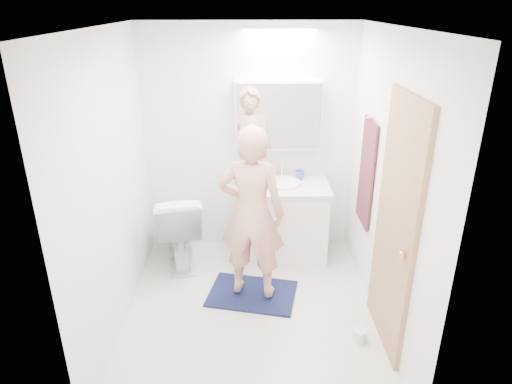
{
  "coord_description": "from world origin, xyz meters",
  "views": [
    {
      "loc": [
        -0.04,
        -3.32,
        2.56
      ],
      "look_at": [
        0.05,
        0.25,
        1.05
      ],
      "focal_mm": 31.66,
      "sensor_mm": 36.0,
      "label": 1
    }
  ],
  "objects_px": {
    "medicine_cabinet": "(278,115)",
    "soap_bottle_b": "(270,171)",
    "vanity_cabinet": "(282,223)",
    "toilet_paper_roll": "(360,335)",
    "toilet": "(178,227)",
    "toothbrush_cup": "(300,175)",
    "soap_bottle_a": "(251,170)",
    "person": "(252,214)"
  },
  "relations": [
    {
      "from": "medicine_cabinet",
      "to": "soap_bottle_b",
      "type": "distance_m",
      "value": 0.59
    },
    {
      "from": "vanity_cabinet",
      "to": "toilet_paper_roll",
      "type": "height_order",
      "value": "vanity_cabinet"
    },
    {
      "from": "toilet",
      "to": "soap_bottle_b",
      "type": "height_order",
      "value": "soap_bottle_b"
    },
    {
      "from": "soap_bottle_b",
      "to": "toothbrush_cup",
      "type": "distance_m",
      "value": 0.32
    },
    {
      "from": "medicine_cabinet",
      "to": "vanity_cabinet",
      "type": "bearing_deg",
      "value": -77.29
    },
    {
      "from": "toilet",
      "to": "soap_bottle_a",
      "type": "xyz_separation_m",
      "value": [
        0.76,
        0.27,
        0.53
      ]
    },
    {
      "from": "medicine_cabinet",
      "to": "soap_bottle_b",
      "type": "relative_size",
      "value": 4.67
    },
    {
      "from": "toilet",
      "to": "vanity_cabinet",
      "type": "bearing_deg",
      "value": 175.21
    },
    {
      "from": "medicine_cabinet",
      "to": "toilet_paper_roll",
      "type": "distance_m",
      "value": 2.22
    },
    {
      "from": "toothbrush_cup",
      "to": "toilet_paper_roll",
      "type": "bearing_deg",
      "value": -77.25
    },
    {
      "from": "soap_bottle_a",
      "to": "soap_bottle_b",
      "type": "height_order",
      "value": "soap_bottle_a"
    },
    {
      "from": "vanity_cabinet",
      "to": "soap_bottle_a",
      "type": "relative_size",
      "value": 3.77
    },
    {
      "from": "soap_bottle_b",
      "to": "person",
      "type": "bearing_deg",
      "value": -102.48
    },
    {
      "from": "vanity_cabinet",
      "to": "medicine_cabinet",
      "type": "bearing_deg",
      "value": 102.71
    },
    {
      "from": "vanity_cabinet",
      "to": "person",
      "type": "xyz_separation_m",
      "value": [
        -0.33,
        -0.73,
        0.46
      ]
    },
    {
      "from": "medicine_cabinet",
      "to": "person",
      "type": "height_order",
      "value": "medicine_cabinet"
    },
    {
      "from": "person",
      "to": "soap_bottle_b",
      "type": "bearing_deg",
      "value": -89.74
    },
    {
      "from": "toilet",
      "to": "toothbrush_cup",
      "type": "height_order",
      "value": "toothbrush_cup"
    },
    {
      "from": "toilet",
      "to": "soap_bottle_a",
      "type": "bearing_deg",
      "value": -171.67
    },
    {
      "from": "toilet",
      "to": "toothbrush_cup",
      "type": "relative_size",
      "value": 7.78
    },
    {
      "from": "vanity_cabinet",
      "to": "toothbrush_cup",
      "type": "bearing_deg",
      "value": 40.43
    },
    {
      "from": "person",
      "to": "toothbrush_cup",
      "type": "relative_size",
      "value": 15.36
    },
    {
      "from": "medicine_cabinet",
      "to": "soap_bottle_b",
      "type": "bearing_deg",
      "value": -160.46
    },
    {
      "from": "soap_bottle_a",
      "to": "toilet_paper_roll",
      "type": "distance_m",
      "value": 1.96
    },
    {
      "from": "soap_bottle_b",
      "to": "toilet_paper_roll",
      "type": "xyz_separation_m",
      "value": [
        0.67,
        -1.55,
        -0.86
      ]
    },
    {
      "from": "toilet",
      "to": "soap_bottle_a",
      "type": "height_order",
      "value": "soap_bottle_a"
    },
    {
      "from": "toilet",
      "to": "person",
      "type": "height_order",
      "value": "person"
    },
    {
      "from": "medicine_cabinet",
      "to": "toilet_paper_roll",
      "type": "xyz_separation_m",
      "value": [
        0.58,
        -1.58,
        -1.45
      ]
    },
    {
      "from": "toothbrush_cup",
      "to": "toilet_paper_roll",
      "type": "xyz_separation_m",
      "value": [
        0.35,
        -1.53,
        -0.82
      ]
    },
    {
      "from": "person",
      "to": "toothbrush_cup",
      "type": "height_order",
      "value": "person"
    },
    {
      "from": "medicine_cabinet",
      "to": "toothbrush_cup",
      "type": "bearing_deg",
      "value": -12.0
    },
    {
      "from": "toilet_paper_roll",
      "to": "vanity_cabinet",
      "type": "bearing_deg",
      "value": 111.27
    },
    {
      "from": "soap_bottle_a",
      "to": "toilet_paper_roll",
      "type": "relative_size",
      "value": 2.17
    },
    {
      "from": "medicine_cabinet",
      "to": "soap_bottle_a",
      "type": "xyz_separation_m",
      "value": [
        -0.28,
        -0.06,
        -0.56
      ]
    },
    {
      "from": "medicine_cabinet",
      "to": "toothbrush_cup",
      "type": "distance_m",
      "value": 0.68
    },
    {
      "from": "person",
      "to": "toilet_paper_roll",
      "type": "xyz_separation_m",
      "value": [
        0.87,
        -0.64,
        -0.8
      ]
    },
    {
      "from": "person",
      "to": "soap_bottle_a",
      "type": "xyz_separation_m",
      "value": [
        0.01,
        0.88,
        0.09
      ]
    },
    {
      "from": "toilet_paper_roll",
      "to": "toilet",
      "type": "bearing_deg",
      "value": 142.2
    },
    {
      "from": "person",
      "to": "toothbrush_cup",
      "type": "xyz_separation_m",
      "value": [
        0.52,
        0.89,
        0.02
      ]
    },
    {
      "from": "medicine_cabinet",
      "to": "toilet",
      "type": "relative_size",
      "value": 1.08
    },
    {
      "from": "toilet",
      "to": "toothbrush_cup",
      "type": "distance_m",
      "value": 1.38
    },
    {
      "from": "soap_bottle_b",
      "to": "toilet_paper_roll",
      "type": "bearing_deg",
      "value": -66.77
    }
  ]
}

